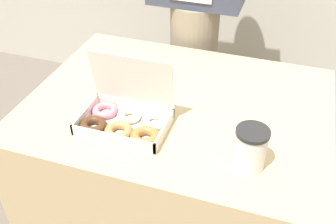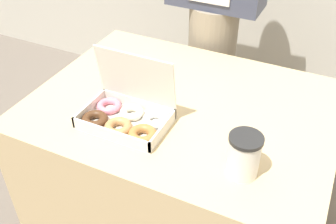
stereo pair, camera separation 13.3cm
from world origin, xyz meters
name	(u,v)px [view 2 (the right image)]	position (x,y,z in m)	size (l,w,h in m)	color
ground_plane	(180,220)	(0.00, 0.00, 0.00)	(14.00, 14.00, 0.00)	#665B51
table	(181,169)	(0.00, 0.00, 0.36)	(1.16, 0.88, 0.72)	tan
donut_box	(127,115)	(-0.13, -0.20, 0.76)	(0.33, 0.22, 0.25)	silver
coffee_cup	(244,155)	(0.31, -0.26, 0.80)	(0.10, 0.10, 0.15)	silver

